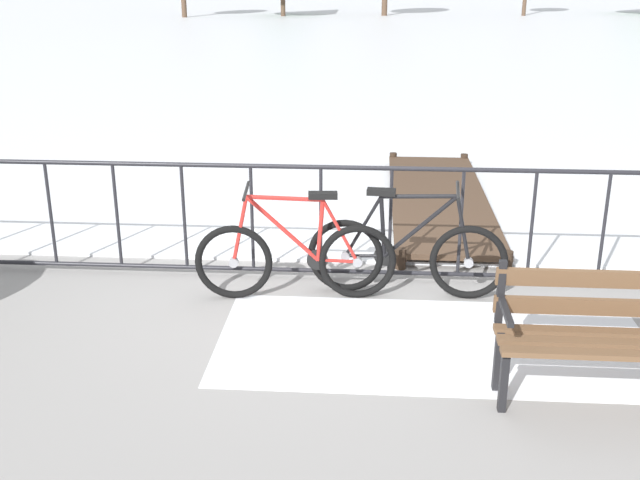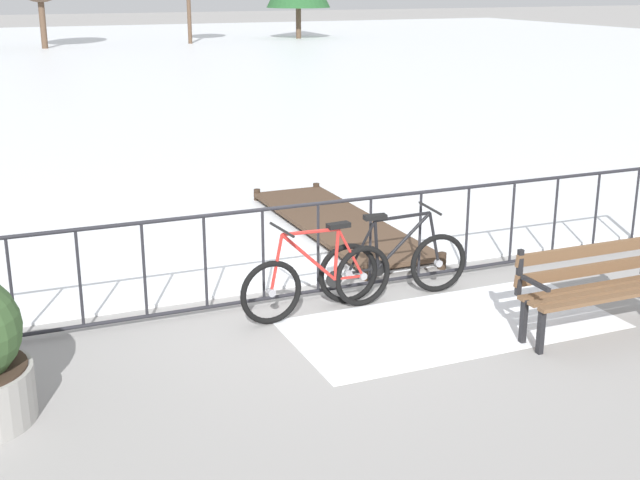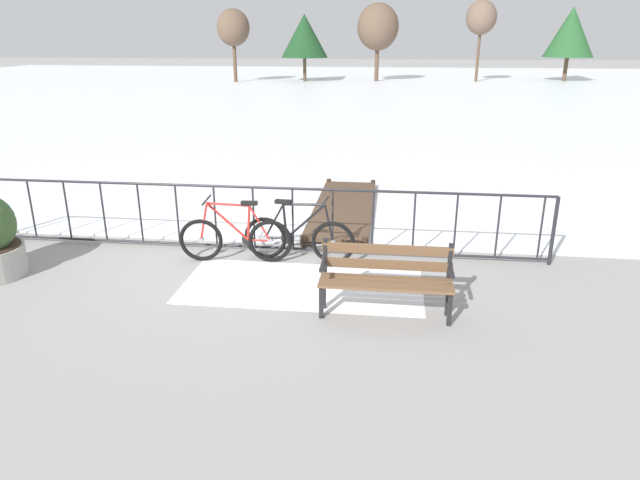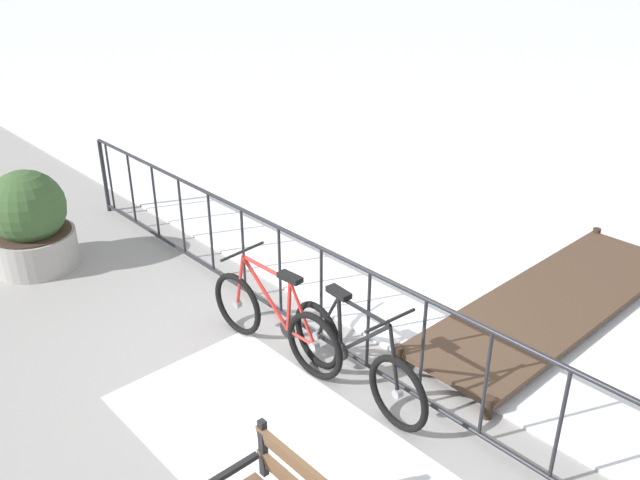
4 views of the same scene
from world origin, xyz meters
TOP-DOWN VIEW (x-y plane):
  - ground_plane at (0.00, 0.00)m, footprint 160.00×160.00m
  - frozen_pond at (0.00, 28.40)m, footprint 80.00×56.00m
  - snow_patch at (0.94, -1.20)m, footprint 3.28×1.56m
  - railing_fence at (0.00, 0.00)m, footprint 9.06×0.06m
  - bicycle_near_railing at (0.75, -0.30)m, footprint 1.71×0.52m
  - bicycle_second at (-0.18, -0.44)m, footprint 1.71×0.52m
  - park_bench at (2.08, -1.88)m, footprint 1.60×0.49m
  - wooden_dock at (1.23, 2.22)m, footprint 1.10×3.94m

SIDE VIEW (x-z plane):
  - ground_plane at x=0.00m, z-range 0.00..0.00m
  - snow_patch at x=0.94m, z-range 0.00..0.01m
  - frozen_pond at x=0.00m, z-range 0.00..0.03m
  - wooden_dock at x=1.23m, z-range 0.02..0.22m
  - bicycle_near_railing at x=0.75m, z-range -0.12..0.86m
  - bicycle_second at x=-0.18m, z-range -0.12..0.86m
  - park_bench at x=2.08m, z-range 0.07..0.96m
  - railing_fence at x=0.00m, z-range 0.02..1.09m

